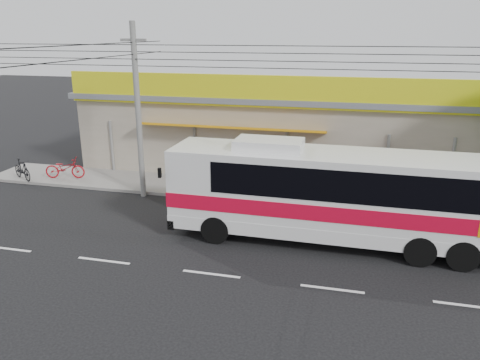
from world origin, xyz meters
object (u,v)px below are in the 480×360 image
object	(u,v)px
coach_bus	(343,191)
utility_pole	(134,54)
motorbike_dark	(22,169)
motorbike_red	(65,168)

from	to	relation	value
coach_bus	utility_pole	size ratio (longest dim) A/B	0.37
motorbike_dark	utility_pole	world-z (taller)	utility_pole
coach_bus	motorbike_dark	xyz separation A→B (m)	(-16.92, 3.66, -1.38)
motorbike_red	motorbike_dark	size ratio (longest dim) A/B	1.13
coach_bus	motorbike_red	size ratio (longest dim) A/B	5.98
coach_bus	motorbike_red	distance (m)	15.55
motorbike_dark	utility_pole	size ratio (longest dim) A/B	0.06
coach_bus	motorbike_dark	world-z (taller)	coach_bus
motorbike_red	motorbike_dark	xyz separation A→B (m)	(-2.08, -0.78, 0.01)
motorbike_red	utility_pole	xyz separation A→B (m)	(5.17, -1.28, 6.08)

